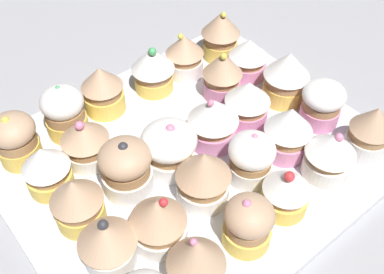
% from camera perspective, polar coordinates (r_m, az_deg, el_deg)
% --- Properties ---
extents(ground_plane, '(1.80, 1.80, 0.03)m').
position_cam_1_polar(ground_plane, '(0.61, -0.00, -3.70)').
color(ground_plane, '#9E9EA3').
extents(baking_tray, '(0.46, 0.39, 0.01)m').
position_cam_1_polar(baking_tray, '(0.59, -0.00, -2.40)').
color(baking_tray, silver).
rests_on(baking_tray, ground_plane).
extents(cupcake_0, '(0.06, 0.06, 0.08)m').
position_cam_1_polar(cupcake_0, '(0.72, 3.59, 12.74)').
color(cupcake_0, '#EFC651').
rests_on(cupcake_0, baking_tray).
extents(cupcake_1, '(0.06, 0.06, 0.07)m').
position_cam_1_polar(cupcake_1, '(0.69, -0.93, 10.19)').
color(cupcake_1, white).
rests_on(cupcake_1, baking_tray).
extents(cupcake_2, '(0.06, 0.06, 0.07)m').
position_cam_1_polar(cupcake_2, '(0.66, -4.89, 8.58)').
color(cupcake_2, '#EFC651').
rests_on(cupcake_2, baking_tray).
extents(cupcake_3, '(0.06, 0.06, 0.07)m').
position_cam_1_polar(cupcake_3, '(0.63, -11.08, 5.90)').
color(cupcake_3, '#EFC651').
rests_on(cupcake_3, baking_tray).
extents(cupcake_4, '(0.06, 0.06, 0.07)m').
position_cam_1_polar(cupcake_4, '(0.61, -15.63, 3.09)').
color(cupcake_4, '#EFC651').
rests_on(cupcake_4, baking_tray).
extents(cupcake_5, '(0.06, 0.06, 0.07)m').
position_cam_1_polar(cupcake_5, '(0.59, -21.14, -0.17)').
color(cupcake_5, '#EFC651').
rests_on(cupcake_5, baking_tray).
extents(cupcake_6, '(0.06, 0.06, 0.06)m').
position_cam_1_polar(cupcake_6, '(0.69, 7.00, 9.82)').
color(cupcake_6, pink).
rests_on(cupcake_6, baking_tray).
extents(cupcake_7, '(0.06, 0.06, 0.08)m').
position_cam_1_polar(cupcake_7, '(0.64, 3.82, 7.86)').
color(cupcake_7, pink).
rests_on(cupcake_7, baking_tray).
extents(cupcake_8, '(0.06, 0.06, 0.07)m').
position_cam_1_polar(cupcake_8, '(0.57, -13.15, -0.49)').
color(cupcake_8, white).
rests_on(cupcake_8, baking_tray).
extents(cupcake_9, '(0.06, 0.06, 0.07)m').
position_cam_1_polar(cupcake_9, '(0.55, -17.68, -3.69)').
color(cupcake_9, '#EFC651').
rests_on(cupcake_9, baking_tray).
extents(cupcake_10, '(0.06, 0.06, 0.08)m').
position_cam_1_polar(cupcake_10, '(0.65, 11.45, 7.63)').
color(cupcake_10, '#EFC651').
rests_on(cupcake_10, baking_tray).
extents(cupcake_11, '(0.06, 0.06, 0.07)m').
position_cam_1_polar(cupcake_11, '(0.61, 6.80, 4.47)').
color(cupcake_11, pink).
rests_on(cupcake_11, baking_tray).
extents(cupcake_12, '(0.07, 0.07, 0.07)m').
position_cam_1_polar(cupcake_12, '(0.58, 2.48, 2.19)').
color(cupcake_12, pink).
rests_on(cupcake_12, baking_tray).
extents(cupcake_13, '(0.07, 0.07, 0.07)m').
position_cam_1_polar(cupcake_13, '(0.55, -2.79, -1.36)').
color(cupcake_13, white).
rests_on(cupcake_13, baking_tray).
extents(cupcake_14, '(0.06, 0.06, 0.08)m').
position_cam_1_polar(cupcake_14, '(0.53, -8.21, -3.75)').
color(cupcake_14, white).
rests_on(cupcake_14, baking_tray).
extents(cupcake_15, '(0.06, 0.06, 0.07)m').
position_cam_1_polar(cupcake_15, '(0.51, -14.04, -7.88)').
color(cupcake_15, '#EFC651').
rests_on(cupcake_15, baking_tray).
extents(cupcake_16, '(0.06, 0.06, 0.06)m').
position_cam_1_polar(cupcake_16, '(0.63, 15.91, 4.12)').
color(cupcake_16, pink).
rests_on(cupcake_16, baking_tray).
extents(cupcake_17, '(0.06, 0.06, 0.07)m').
position_cam_1_polar(cupcake_17, '(0.57, 11.88, 0.79)').
color(cupcake_17, pink).
rests_on(cupcake_17, baking_tray).
extents(cupcake_18, '(0.06, 0.06, 0.07)m').
position_cam_1_polar(cupcake_18, '(0.54, 7.37, -2.60)').
color(cupcake_18, white).
rests_on(cupcake_18, baking_tray).
extents(cupcake_19, '(0.06, 0.06, 0.07)m').
position_cam_1_polar(cupcake_19, '(0.51, 1.42, -4.81)').
color(cupcake_19, white).
rests_on(cupcake_19, baking_tray).
extents(cupcake_20, '(0.06, 0.06, 0.07)m').
position_cam_1_polar(cupcake_20, '(0.49, -4.22, -10.30)').
color(cupcake_20, white).
rests_on(cupcake_20, baking_tray).
extents(cupcake_21, '(0.06, 0.06, 0.07)m').
position_cam_1_polar(cupcake_21, '(0.48, -10.47, -12.79)').
color(cupcake_21, white).
rests_on(cupcake_21, baking_tray).
extents(cupcake_22, '(0.05, 0.05, 0.07)m').
position_cam_1_polar(cupcake_22, '(0.60, 21.36, 0.78)').
color(cupcake_22, white).
rests_on(cupcake_22, baking_tray).
extents(cupcake_23, '(0.06, 0.06, 0.07)m').
position_cam_1_polar(cupcake_23, '(0.57, 16.82, -2.01)').
color(cupcake_23, white).
rests_on(cupcake_23, baking_tray).
extents(cupcake_24, '(0.05, 0.05, 0.07)m').
position_cam_1_polar(cupcake_24, '(0.52, 11.67, -6.51)').
color(cupcake_24, '#EFC651').
rests_on(cupcake_24, baking_tray).
extents(cupcake_25, '(0.05, 0.05, 0.07)m').
position_cam_1_polar(cupcake_25, '(0.49, 7.02, -10.56)').
color(cupcake_25, '#EFC651').
rests_on(cupcake_25, baking_tray).
extents(cupcake_26, '(0.06, 0.06, 0.08)m').
position_cam_1_polar(cupcake_26, '(0.45, 0.52, -15.34)').
color(cupcake_26, white).
rests_on(cupcake_26, baking_tray).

